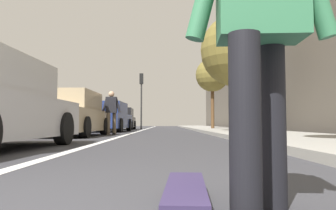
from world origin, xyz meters
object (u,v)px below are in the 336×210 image
Objects in this scene: street_tree_mid at (237,51)px; skateboard at (186,189)px; skater_person at (259,16)px; parked_car_far at (107,117)px; traffic_light at (141,91)px; street_tree_far at (212,75)px; parked_car_mid at (71,115)px; parked_car_end at (121,119)px; pedestrian_distant at (111,110)px.

skateboard is at bearing 166.15° from street_tree_mid.
skater_person is 15.52m from parked_car_far.
skateboard is 0.20× the size of traffic_light.
skateboard is at bearing 171.32° from street_tree_far.
parked_car_mid is at bearing 145.78° from street_tree_far.
parked_car_mid is 6.81m from street_tree_mid.
parked_car_end reaches higher than skateboard.
skater_person is 0.39× the size of traffic_light.
traffic_light is at bearing -5.36° from parked_car_mid.
parked_car_far reaches higher than parked_car_end.
street_tree_mid is 5.45m from pedestrian_distant.
street_tree_far is at bearing -116.74° from parked_car_end.
traffic_light is (22.88, 1.95, 2.82)m from skateboard.
parked_car_mid is at bearing 178.49° from parked_car_far.
street_tree_mid is 6.81m from street_tree_far.
parked_car_mid is 0.92× the size of parked_car_far.
traffic_light reaches higher than skateboard.
street_tree_far reaches higher than parked_car_mid.
traffic_light is (7.89, -1.14, 2.19)m from parked_car_far.
pedestrian_distant is (1.43, -1.10, 0.23)m from parked_car_mid.
parked_car_far is at bearing 56.13° from street_tree_mid.
street_tree_far is 2.67× the size of pedestrian_distant.
street_tree_mid is 1.09× the size of street_tree_far.
parked_car_far reaches higher than skateboard.
pedestrian_distant is at bearing 146.44° from street_tree_far.
skateboard is 21.14m from parked_car_end.
parked_car_mid is 0.97× the size of street_tree_far.
parked_car_mid is 0.88× the size of street_tree_mid.
parked_car_mid is at bearing 21.19° from skater_person.
parked_car_end is at bearing 9.63° from skater_person.
street_tree_far is (17.89, -2.73, 3.24)m from skateboard.
skater_person reaches higher than parked_car_mid.
skater_person reaches higher than parked_car_end.
parked_car_mid is at bearing 179.91° from parked_car_end.
skateboard is 0.52× the size of pedestrian_distant.
street_tree_mid reaches higher than parked_car_mid.
parked_car_far is 2.81× the size of pedestrian_distant.
street_tree_far is (8.78, -5.97, 2.63)m from parked_car_mid.
parked_car_far is at bearing 171.79° from traffic_light.
parked_car_far is at bearing 11.96° from pedestrian_distant.
parked_car_far is 0.99× the size of parked_car_end.
parked_car_mid is 2.57× the size of pedestrian_distant.
parked_car_mid is 1.00× the size of traffic_light.
parked_car_far is 1.09× the size of traffic_light.
street_tree_far is (-3.00, -5.96, 2.63)m from parked_car_end.
street_tree_mid is at bearing -123.87° from parked_car_far.
street_tree_mid reaches higher than street_tree_far.
parked_car_mid is (9.25, 3.59, -0.23)m from skater_person.
parked_car_end is 7.17m from street_tree_far.
skateboard is 9.68m from parked_car_mid.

